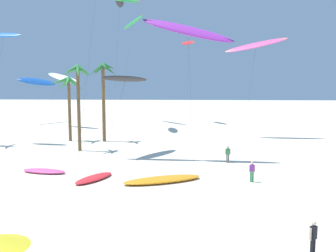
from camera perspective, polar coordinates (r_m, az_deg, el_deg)
palm_tree_1 at (r=50.57m, az=-14.80°, el=5.34°), size 4.47×4.78×8.39m
palm_tree_2 at (r=42.97m, az=-13.49°, el=6.59°), size 3.57×3.59×9.62m
palm_tree_3 at (r=49.31m, az=-9.78°, el=6.89°), size 3.57×3.71×10.16m
flying_kite_0 at (r=62.95m, az=-7.33°, el=18.41°), size 1.89×10.55×21.64m
flying_kite_1 at (r=53.64m, az=13.17°, el=11.83°), size 8.48×4.16×14.02m
flying_kite_2 at (r=71.72m, az=3.00°, el=12.45°), size 3.33×10.38×15.60m
flying_kite_3 at (r=40.25m, az=-6.44°, el=7.10°), size 5.02×11.79×8.56m
flying_kite_4 at (r=37.06m, az=3.03°, el=14.21°), size 9.01×3.17×14.25m
flying_kite_5 at (r=75.11m, az=-19.14°, el=6.36°), size 5.44×9.47×8.85m
flying_kite_6 at (r=72.94m, az=-5.36°, el=15.29°), size 5.55×12.80×19.82m
flying_kite_7 at (r=66.28m, az=-15.48°, el=6.98°), size 7.41×7.07×9.66m
flying_kite_8 at (r=51.40m, az=-23.70°, el=12.48°), size 5.19×4.05×13.94m
grounded_kite_0 at (r=29.56m, az=-0.82°, el=-8.08°), size 6.51×4.30×0.38m
grounded_kite_1 at (r=34.06m, az=-18.21°, el=-6.48°), size 4.11×2.01×0.33m
grounded_kite_3 at (r=30.72m, az=-11.12°, el=-7.71°), size 3.02×4.35×0.30m
person_foreground_walker at (r=36.70m, az=9.03°, el=-4.12°), size 0.51×0.24×1.64m
person_near_right at (r=18.42m, az=21.10°, el=-15.47°), size 0.42×0.35×1.70m
person_mid_field at (r=30.07m, az=12.58°, el=-6.62°), size 0.50×0.26×1.62m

